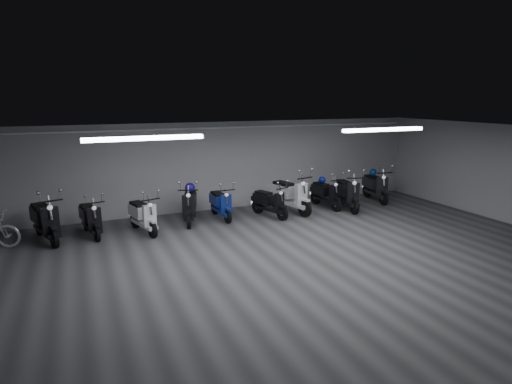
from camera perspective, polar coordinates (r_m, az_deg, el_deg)
name	(u,v)px	position (r m, az deg, el deg)	size (l,w,h in m)	color
floor	(296,261)	(9.63, 5.41, -9.19)	(14.00, 10.00, 0.01)	#3A3A3D
ceiling	(299,134)	(8.98, 5.78, 7.71)	(14.00, 10.00, 0.01)	gray
back_wall	(223,166)	(13.72, -4.43, 3.49)	(14.00, 0.01, 2.80)	#9A9A9C
fluor_strip_left	(144,138)	(8.98, -14.67, 6.96)	(2.40, 0.18, 0.08)	white
fluor_strip_right	(384,130)	(11.50, 16.68, 7.98)	(2.40, 0.18, 0.08)	white
conduit	(223,128)	(13.50, -4.40, 8.56)	(0.05, 0.05, 13.60)	white
scooter_0	(44,214)	(11.86, -26.41, -2.62)	(0.64, 1.93, 1.43)	black
scooter_1	(90,213)	(11.87, -21.27, -2.62)	(0.56, 1.67, 1.24)	black
scooter_2	(143,210)	(11.72, -14.89, -2.33)	(0.56, 1.69, 1.26)	silver
scooter_3	(190,200)	(12.39, -8.84, -1.04)	(0.60, 1.81, 1.34)	black
scooter_4	(221,199)	(12.68, -4.73, -0.94)	(0.54, 1.62, 1.20)	navy
scooter_5	(270,198)	(12.83, 1.85, -0.76)	(0.54, 1.61, 1.20)	black
scooter_6	(290,189)	(13.35, 4.59, 0.36)	(0.66, 1.99, 1.48)	silver
scooter_7	(326,189)	(14.09, 9.35, 0.40)	(0.56, 1.68, 1.25)	black
scooter_8	(347,188)	(13.99, 12.05, 0.55)	(0.63, 1.90, 1.41)	black
scooter_9	(376,182)	(15.36, 15.70, 1.31)	(0.61, 1.83, 1.36)	black
helmet_0	(322,180)	(14.22, 8.82, 1.62)	(0.23, 0.23, 0.23)	navy
helmet_1	(373,172)	(15.53, 15.34, 2.55)	(0.26, 0.26, 0.26)	navy
helmet_2	(190,188)	(12.56, -8.82, 0.58)	(0.29, 0.29, 0.29)	#180C87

